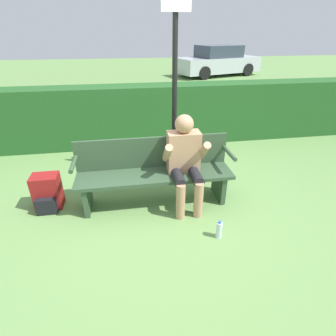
{
  "coord_description": "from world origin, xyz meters",
  "views": [
    {
      "loc": [
        -0.3,
        -2.86,
        2.04
      ],
      "look_at": [
        0.15,
        -0.1,
        0.56
      ],
      "focal_mm": 28.0,
      "sensor_mm": 36.0,
      "label": 1
    }
  ],
  "objects": [
    {
      "name": "hedge_back",
      "position": [
        0.0,
        2.14,
        0.56
      ],
      "size": [
        12.0,
        0.54,
        1.13
      ],
      "color": "#235623",
      "rests_on": "ground"
    },
    {
      "name": "parked_car",
      "position": [
        4.31,
        10.34,
        0.65
      ],
      "size": [
        4.36,
        2.74,
        1.38
      ],
      "rotation": [
        0.0,
        0.0,
        0.29
      ],
      "color": "#B7BCC6",
      "rests_on": "ground"
    },
    {
      "name": "backpack",
      "position": [
        -1.36,
        0.12,
        0.22
      ],
      "size": [
        0.32,
        0.32,
        0.46
      ],
      "color": "maroon",
      "rests_on": "ground"
    },
    {
      "name": "person_seated",
      "position": [
        0.37,
        -0.05,
        0.65
      ],
      "size": [
        0.53,
        0.58,
        1.17
      ],
      "color": "tan",
      "rests_on": "ground"
    },
    {
      "name": "signpost",
      "position": [
        0.37,
        0.71,
        1.48
      ],
      "size": [
        0.36,
        0.09,
        2.58
      ],
      "color": "black",
      "rests_on": "ground"
    },
    {
      "name": "ground_plane",
      "position": [
        0.0,
        0.0,
        0.0
      ],
      "size": [
        40.0,
        40.0,
        0.0
      ],
      "primitive_type": "plane",
      "color": "#668E4C"
    },
    {
      "name": "park_bench",
      "position": [
        0.0,
        0.07,
        0.44
      ],
      "size": [
        1.96,
        0.46,
        0.84
      ],
      "color": "#334C33",
      "rests_on": "ground"
    },
    {
      "name": "water_bottle",
      "position": [
        0.61,
        -0.77,
        0.1
      ],
      "size": [
        0.06,
        0.06,
        0.22
      ],
      "color": "silver",
      "rests_on": "ground"
    }
  ]
}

